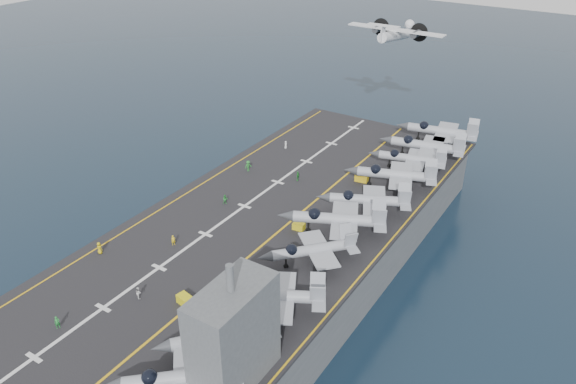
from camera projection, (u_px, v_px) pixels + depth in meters
The scene contains 30 objects.
ground at pixel (275, 269), 95.01m from camera, with size 500.00×500.00×0.00m, color #142135.
hull at pixel (275, 244), 92.58m from camera, with size 36.00×90.00×10.00m, color #56595E.
flight_deck at pixel (275, 217), 90.06m from camera, with size 38.00×92.00×0.40m, color black.
foul_line at pixel (290, 222), 88.54m from camera, with size 0.35×90.00×0.02m, color gold.
landing_centerline at pixel (244, 206), 92.77m from camera, with size 0.50×90.00×0.02m, color silver.
deck_edge_port at pixel (194, 189), 97.93m from camera, with size 0.25×90.00×0.02m, color gold.
deck_edge_stbd at pixel (381, 252), 81.26m from camera, with size 0.25×90.00×0.02m, color gold.
island_superstructure at pixel (233, 325), 57.15m from camera, with size 5.00×10.00×15.00m, color #56595E, non-canonical shape.
fighter_jet_0 at pixel (182, 376), 57.68m from camera, with size 17.26×16.87×5.04m, color #9CA5AE, non-canonical shape.
fighter_jet_1 at pixel (223, 333), 63.26m from camera, with size 16.43×17.02×4.95m, color #959BA3, non-canonical shape.
fighter_jet_2 at pixel (273, 295), 68.89m from camera, with size 17.92×15.99×5.19m, color #98A1A8, non-canonical shape.
fighter_jet_3 at pixel (313, 249), 77.76m from camera, with size 16.47×16.79×4.91m, color #959FA5, non-canonical shape.
fighter_jet_4 at pixel (339, 218), 84.05m from camera, with size 19.51×16.90×5.70m, color #8F96A0, non-canonical shape.
fighter_jet_5 at pixel (369, 199), 89.59m from camera, with size 17.92×15.52×5.23m, color #979DA7, non-canonical shape.
fighter_jet_6 at pixel (396, 174), 97.01m from camera, with size 18.65×15.53×5.54m, color #98A0A8, non-canonical shape.
fighter_jet_7 at pixel (412, 158), 103.19m from camera, with size 16.24×12.77×4.98m, color #969FA5, non-canonical shape.
fighter_jet_8 at pixel (427, 145), 107.42m from camera, with size 18.10×13.79×5.67m, color #989FA9, non-canonical shape.
tow_cart_a at pixel (185, 300), 71.12m from camera, with size 2.25×1.71×1.22m, color gold, non-canonical shape.
tow_cart_b at pixel (299, 226), 86.37m from camera, with size 1.90×1.34×1.08m, color gold, non-canonical shape.
tow_cart_c at pixel (362, 177), 100.29m from camera, with size 2.46×1.80×1.36m, color gold, non-canonical shape.
crew_0 at pixel (99, 248), 80.59m from camera, with size 1.16×0.81×1.85m, color gold.
crew_1 at pixel (173, 240), 82.50m from camera, with size 1.10×1.19×1.65m, color yellow.
crew_2 at pixel (225, 199), 93.01m from camera, with size 1.19×1.22×1.71m, color #268C33.
crew_3 at pixel (248, 166), 103.58m from camera, with size 1.25×1.46×2.06m, color #237E2C.
crew_4 at pixel (298, 176), 100.31m from camera, with size 0.93×1.20×1.79m, color #268C33.
crew_5 at pixel (286, 145), 112.43m from camera, with size 0.74×1.02×1.60m, color silver.
crew_6 at pixel (57, 322), 67.12m from camera, with size 1.10×1.22×1.70m, color #208231.
crew_7 at pixel (139, 293), 72.01m from camera, with size 1.20×1.08×1.67m, color silver.
transport_plane at pixel (395, 36), 128.96m from camera, with size 23.33×16.05×5.47m, color silver, non-canonical shape.
fighter_jet_9 at pixel (442, 130), 113.69m from camera, with size 18.10×13.79×5.67m, color #989FA9, non-canonical shape.
Camera 1 is at (43.04, -63.57, 57.51)m, focal length 35.00 mm.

